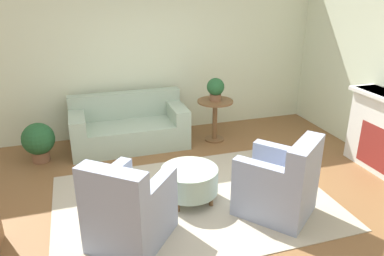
{
  "coord_description": "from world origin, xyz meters",
  "views": [
    {
      "loc": [
        -1.21,
        -3.76,
        2.54
      ],
      "look_at": [
        0.15,
        0.55,
        0.75
      ],
      "focal_mm": 35.0,
      "sensor_mm": 36.0,
      "label": 1
    }
  ],
  "objects_px": {
    "armchair_left": "(129,211)",
    "potted_plant_on_side_table": "(216,88)",
    "armchair_right": "(280,185)",
    "ottoman_table": "(189,180)",
    "side_table": "(215,113)",
    "couch": "(129,128)",
    "potted_plant_floor": "(38,140)"
  },
  "relations": [
    {
      "from": "ottoman_table",
      "to": "side_table",
      "type": "height_order",
      "value": "side_table"
    },
    {
      "from": "armchair_left",
      "to": "couch",
      "type": "bearing_deg",
      "value": 81.43
    },
    {
      "from": "couch",
      "to": "ottoman_table",
      "type": "xyz_separation_m",
      "value": [
        0.45,
        -1.89,
        -0.03
      ]
    },
    {
      "from": "couch",
      "to": "armchair_left",
      "type": "xyz_separation_m",
      "value": [
        -0.37,
        -2.48,
        0.07
      ]
    },
    {
      "from": "armchair_left",
      "to": "potted_plant_floor",
      "type": "xyz_separation_m",
      "value": [
        -0.99,
        2.28,
        -0.04
      ]
    },
    {
      "from": "potted_plant_on_side_table",
      "to": "couch",
      "type": "bearing_deg",
      "value": 170.92
    },
    {
      "from": "armchair_right",
      "to": "ottoman_table",
      "type": "bearing_deg",
      "value": 146.89
    },
    {
      "from": "armchair_left",
      "to": "ottoman_table",
      "type": "height_order",
      "value": "armchair_left"
    },
    {
      "from": "armchair_right",
      "to": "side_table",
      "type": "distance_m",
      "value": 2.25
    },
    {
      "from": "side_table",
      "to": "potted_plant_on_side_table",
      "type": "xyz_separation_m",
      "value": [
        0.0,
        0.0,
        0.43
      ]
    },
    {
      "from": "side_table",
      "to": "potted_plant_on_side_table",
      "type": "distance_m",
      "value": 0.43
    },
    {
      "from": "potted_plant_floor",
      "to": "couch",
      "type": "bearing_deg",
      "value": 8.09
    },
    {
      "from": "armchair_left",
      "to": "potted_plant_on_side_table",
      "type": "height_order",
      "value": "potted_plant_on_side_table"
    },
    {
      "from": "side_table",
      "to": "potted_plant_on_side_table",
      "type": "bearing_deg",
      "value": 75.96
    },
    {
      "from": "couch",
      "to": "potted_plant_on_side_table",
      "type": "height_order",
      "value": "potted_plant_on_side_table"
    },
    {
      "from": "armchair_left",
      "to": "armchair_right",
      "type": "relative_size",
      "value": 1.0
    },
    {
      "from": "couch",
      "to": "side_table",
      "type": "xyz_separation_m",
      "value": [
        1.4,
        -0.22,
        0.18
      ]
    },
    {
      "from": "side_table",
      "to": "potted_plant_floor",
      "type": "bearing_deg",
      "value": 179.36
    },
    {
      "from": "armchair_left",
      "to": "potted_plant_floor",
      "type": "bearing_deg",
      "value": 113.49
    },
    {
      "from": "potted_plant_on_side_table",
      "to": "armchair_left",
      "type": "bearing_deg",
      "value": -128.3
    },
    {
      "from": "potted_plant_floor",
      "to": "potted_plant_on_side_table",
      "type": "bearing_deg",
      "value": -0.64
    },
    {
      "from": "armchair_left",
      "to": "potted_plant_on_side_table",
      "type": "xyz_separation_m",
      "value": [
        1.78,
        2.25,
        0.54
      ]
    },
    {
      "from": "armchair_right",
      "to": "side_table",
      "type": "xyz_separation_m",
      "value": [
        0.06,
        2.25,
        0.11
      ]
    },
    {
      "from": "ottoman_table",
      "to": "side_table",
      "type": "relative_size",
      "value": 0.99
    },
    {
      "from": "couch",
      "to": "potted_plant_floor",
      "type": "relative_size",
      "value": 3.04
    },
    {
      "from": "armchair_right",
      "to": "ottoman_table",
      "type": "relative_size",
      "value": 1.5
    },
    {
      "from": "armchair_left",
      "to": "armchair_right",
      "type": "xyz_separation_m",
      "value": [
        1.72,
        0.0,
        0.0
      ]
    },
    {
      "from": "ottoman_table",
      "to": "potted_plant_floor",
      "type": "relative_size",
      "value": 1.16
    },
    {
      "from": "armchair_left",
      "to": "potted_plant_on_side_table",
      "type": "relative_size",
      "value": 2.79
    },
    {
      "from": "armchair_left",
      "to": "potted_plant_on_side_table",
      "type": "bearing_deg",
      "value": 51.7
    },
    {
      "from": "couch",
      "to": "ottoman_table",
      "type": "height_order",
      "value": "couch"
    },
    {
      "from": "couch",
      "to": "ottoman_table",
      "type": "distance_m",
      "value": 1.94
    }
  ]
}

